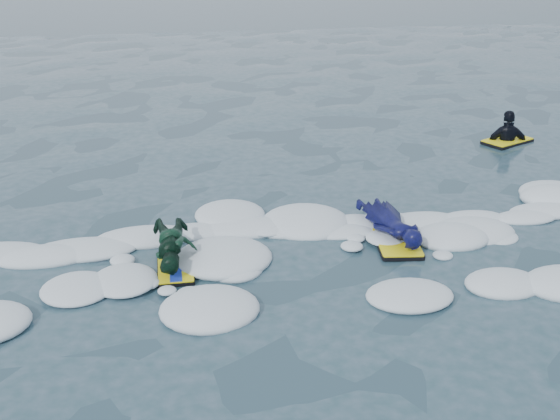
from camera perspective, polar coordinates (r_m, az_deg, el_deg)
The scene contains 5 objects.
ground at distance 8.34m, azimuth 2.59°, elevation -6.21°, with size 120.00×120.00×0.00m, color #182F39.
foam_band at distance 9.25m, azimuth 1.22°, elevation -3.20°, with size 12.00×3.10×0.30m, color white, non-canonical shape.
prone_woman_unit at distance 9.59m, azimuth 9.10°, elevation -1.20°, with size 0.75×1.57×0.39m.
prone_child_unit at distance 8.81m, azimuth -8.62°, elevation -3.08°, with size 0.66×1.23×0.47m.
waiting_rider_unit at distance 14.46m, azimuth 17.92°, elevation 4.85°, with size 1.14×0.93×1.49m.
Camera 1 is at (-1.63, -7.15, 3.98)m, focal length 45.00 mm.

